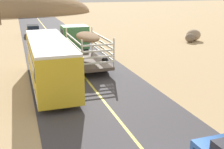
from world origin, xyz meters
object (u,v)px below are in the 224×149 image
Objects in this scene: boulder_near_shoulder at (190,38)px; boulder_mid_field at (193,35)px; livestock_truck at (79,41)px; bus at (50,61)px; car_far at (33,31)px.

boulder_mid_field is (1.04, 0.86, 0.17)m from boulder_near_shoulder.
bus is at bearing -117.96° from livestock_truck.
bus reaches higher than boulder_mid_field.
car_far is (0.23, 22.16, -1.05)m from bus.
bus is 22.74m from boulder_mid_field.
bus is at bearing -148.80° from boulder_mid_field.
livestock_truck reaches higher than boulder_near_shoulder.
livestock_truck is 16.77m from boulder_mid_field.
bus reaches higher than car_far.
bus is 21.41m from boulder_near_shoulder.
livestock_truck reaches higher than car_far.
boulder_near_shoulder is at bearing 30.68° from bus.
car_far reaches higher than boulder_near_shoulder.
car_far is 3.51× the size of boulder_near_shoulder.
boulder_near_shoulder is at bearing -140.49° from boulder_mid_field.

